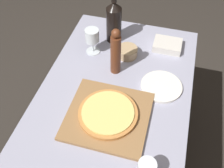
{
  "coord_description": "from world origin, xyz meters",
  "views": [
    {
      "loc": [
        0.21,
        -0.76,
        1.75
      ],
      "look_at": [
        -0.01,
        0.03,
        0.8
      ],
      "focal_mm": 42.0,
      "sensor_mm": 36.0,
      "label": 1
    }
  ],
  "objects": [
    {
      "name": "cutting_board",
      "position": [
        0.01,
        -0.12,
        0.75
      ],
      "size": [
        0.37,
        0.36,
        0.02
      ],
      "color": "olive",
      "rests_on": "dining_table"
    },
    {
      "name": "ground_plane",
      "position": [
        0.0,
        0.0,
        0.0
      ],
      "size": [
        12.0,
        12.0,
        0.0
      ],
      "primitive_type": "plane",
      "color": "#2D2823"
    },
    {
      "name": "pepper_mill",
      "position": [
        -0.03,
        0.17,
        0.87
      ],
      "size": [
        0.05,
        0.05,
        0.27
      ],
      "color": "#5B2D19",
      "rests_on": "dining_table"
    },
    {
      "name": "dinner_plate",
      "position": [
        0.22,
        0.12,
        0.74
      ],
      "size": [
        0.21,
        0.21,
        0.01
      ],
      "color": "silver",
      "rests_on": "dining_table"
    },
    {
      "name": "wine_glass",
      "position": [
        -0.19,
        0.29,
        0.84
      ],
      "size": [
        0.08,
        0.08,
        0.15
      ],
      "color": "silver",
      "rests_on": "dining_table"
    },
    {
      "name": "food_container",
      "position": [
        0.21,
        0.43,
        0.76
      ],
      "size": [
        0.16,
        0.12,
        0.04
      ],
      "color": "beige",
      "rests_on": "dining_table"
    },
    {
      "name": "wine_bottle",
      "position": [
        -0.11,
        0.42,
        0.87
      ],
      "size": [
        0.09,
        0.09,
        0.33
      ],
      "color": "black",
      "rests_on": "dining_table"
    },
    {
      "name": "small_bowl",
      "position": [
        -0.0,
        0.31,
        0.76
      ],
      "size": [
        0.11,
        0.11,
        0.05
      ],
      "color": "tan",
      "rests_on": "dining_table"
    },
    {
      "name": "pizza",
      "position": [
        0.01,
        -0.12,
        0.77
      ],
      "size": [
        0.27,
        0.27,
        0.02
      ],
      "color": "#BC7A3D",
      "rests_on": "cutting_board"
    },
    {
      "name": "dining_table",
      "position": [
        0.0,
        0.0,
        0.62
      ],
      "size": [
        0.74,
        1.23,
        0.74
      ],
      "color": "#9393A8",
      "rests_on": "ground_plane"
    }
  ]
}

